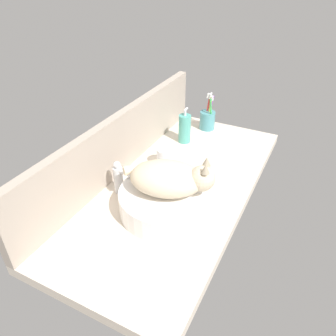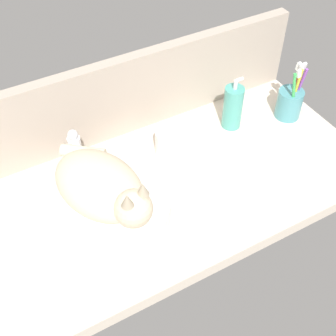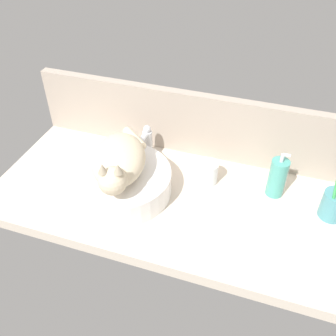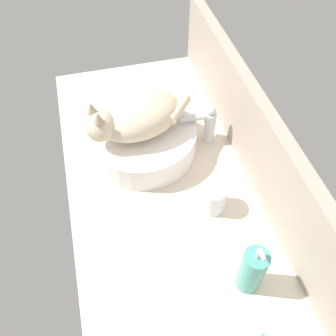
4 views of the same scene
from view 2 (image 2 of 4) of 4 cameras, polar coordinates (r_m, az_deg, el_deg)
ground_plane at (r=127.47cm, az=-1.61°, el=-3.19°), size 120.27×55.35×4.00cm
backsplash_panel at (r=134.94cm, az=-6.96°, el=8.17°), size 120.27×3.60×24.80cm
sink_basin at (r=116.74cm, az=-7.91°, el=-5.21°), size 33.50×33.50×8.46cm
cat at (r=108.47cm, az=-7.94°, el=-2.28°), size 23.31×31.80×14.00cm
faucet at (r=128.09cm, az=-11.08°, el=2.07°), size 3.60×11.85×13.60cm
soap_dispenser at (r=141.65cm, az=7.90°, el=7.36°), size 5.82×5.82×17.03cm
toothbrush_cup at (r=149.84cm, az=14.62°, el=7.76°), size 7.80×7.80×18.68cm
water_glass at (r=133.38cm, az=-0.05°, el=2.97°), size 7.06×7.06×7.97cm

